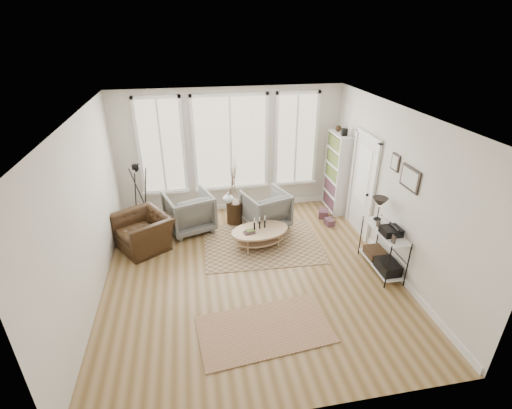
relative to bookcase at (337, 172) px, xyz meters
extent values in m
plane|color=#96774D|center=(-2.44, -2.23, -0.96)|extent=(5.50, 5.50, 0.00)
plane|color=white|center=(-2.44, -2.23, 1.94)|extent=(5.50, 5.50, 0.00)
cube|color=silver|center=(-2.44, 0.52, 0.49)|extent=(5.20, 0.04, 2.90)
cube|color=silver|center=(-2.44, -4.98, 0.49)|extent=(5.20, 0.04, 2.90)
cube|color=silver|center=(-5.04, -2.23, 0.49)|extent=(0.04, 5.50, 2.90)
cube|color=silver|center=(0.16, -2.23, 0.49)|extent=(0.04, 5.50, 2.90)
cube|color=white|center=(-2.44, 0.51, -0.90)|extent=(5.10, 0.04, 0.12)
cube|color=white|center=(0.15, -2.23, -0.90)|extent=(0.03, 5.40, 0.12)
cube|color=tan|center=(-2.44, 0.50, 0.69)|extent=(1.60, 0.03, 2.10)
cube|color=tan|center=(-3.99, 0.50, 0.69)|extent=(0.90, 0.03, 2.10)
cube|color=tan|center=(-0.89, 0.50, 0.69)|extent=(0.90, 0.03, 2.10)
cube|color=white|center=(-2.44, 0.48, 0.69)|extent=(1.74, 0.06, 2.24)
cube|color=white|center=(-3.99, 0.48, 0.69)|extent=(1.04, 0.06, 2.24)
cube|color=white|center=(-0.89, 0.48, 0.69)|extent=(1.04, 0.06, 2.24)
cube|color=white|center=(-2.44, 0.46, -0.39)|extent=(4.10, 0.12, 0.06)
cube|color=silver|center=(0.14, -1.08, 0.09)|extent=(0.04, 0.88, 2.10)
cube|color=white|center=(0.12, -1.08, 0.34)|extent=(0.01, 0.55, 1.20)
cube|color=white|center=(0.12, -1.57, 0.09)|extent=(0.06, 0.08, 2.18)
cube|color=white|center=(0.12, -0.59, 0.09)|extent=(0.06, 0.08, 2.18)
cube|color=white|center=(0.12, -1.08, 1.18)|extent=(0.06, 1.06, 0.08)
sphere|color=black|center=(0.09, -1.41, 0.04)|extent=(0.06, 0.06, 0.06)
cube|color=white|center=(-0.01, -0.41, -0.01)|extent=(0.30, 0.03, 1.90)
cube|color=white|center=(-0.01, 0.41, -0.01)|extent=(0.30, 0.03, 1.90)
cube|color=white|center=(0.14, 0.00, -0.01)|extent=(0.02, 0.85, 1.90)
cube|color=white|center=(-0.01, 0.00, -0.01)|extent=(0.30, 0.81, 1.90)
cube|color=maroon|center=(-0.01, 0.00, -0.01)|extent=(0.24, 0.75, 1.76)
cube|color=black|center=(-0.01, -0.20, 1.02)|extent=(0.12, 0.10, 0.16)
sphere|color=#352112|center=(-0.01, 0.15, 1.01)|extent=(0.14, 0.14, 0.14)
cube|color=white|center=(-0.06, -2.53, -0.84)|extent=(0.37, 1.07, 0.03)
cube|color=white|center=(-0.06, -2.53, -0.14)|extent=(0.37, 1.07, 0.02)
cylinder|color=black|center=(-0.24, -3.06, -0.53)|extent=(0.02, 0.02, 0.85)
cylinder|color=black|center=(0.12, -3.06, -0.53)|extent=(0.02, 0.02, 0.85)
cylinder|color=black|center=(-0.24, -2.00, -0.53)|extent=(0.02, 0.02, 0.85)
cylinder|color=black|center=(0.12, -2.00, -0.53)|extent=(0.02, 0.02, 0.85)
cylinder|color=black|center=(-0.06, -2.18, -0.08)|extent=(0.14, 0.14, 0.02)
cylinder|color=black|center=(-0.06, -2.18, 0.06)|extent=(0.02, 0.02, 0.30)
cone|color=black|center=(-0.06, -2.18, 0.26)|extent=(0.28, 0.28, 0.18)
cube|color=black|center=(-0.06, -2.68, -0.05)|extent=(0.32, 0.30, 0.13)
cube|color=black|center=(-0.06, -2.78, -0.73)|extent=(0.32, 0.45, 0.20)
cube|color=#352112|center=(-0.06, -2.31, -0.75)|extent=(0.32, 0.40, 0.16)
cube|color=black|center=(-0.16, -2.95, -0.04)|extent=(0.02, 0.10, 0.14)
cube|color=black|center=(-0.16, -2.41, -0.05)|extent=(0.02, 0.10, 0.12)
cube|color=black|center=(0.14, -2.63, 0.89)|extent=(0.03, 0.52, 0.38)
cube|color=silver|center=(0.13, -2.63, 0.89)|extent=(0.01, 0.44, 0.30)
cube|color=black|center=(0.14, -2.13, 0.99)|extent=(0.03, 0.24, 0.30)
cube|color=silver|center=(0.13, -2.13, 0.99)|extent=(0.01, 0.18, 0.24)
cube|color=brown|center=(-2.04, -1.28, -0.95)|extent=(2.44, 1.88, 0.01)
cube|color=brown|center=(-2.48, -3.63, -0.94)|extent=(2.06, 1.28, 0.01)
ellipsoid|color=tan|center=(-2.10, -1.33, -0.79)|extent=(1.12, 0.82, 0.03)
ellipsoid|color=tan|center=(-2.10, -1.33, -0.60)|extent=(1.31, 0.96, 0.04)
cylinder|color=tan|center=(-2.43, -1.52, -0.79)|extent=(0.03, 0.03, 0.34)
cylinder|color=tan|center=(-1.77, -1.52, -0.79)|extent=(0.03, 0.03, 0.34)
cylinder|color=tan|center=(-2.43, -1.14, -0.79)|extent=(0.03, 0.03, 0.34)
cylinder|color=tan|center=(-1.77, -1.14, -0.79)|extent=(0.03, 0.03, 0.34)
cylinder|color=black|center=(-2.21, -1.28, -0.49)|extent=(0.03, 0.03, 0.17)
cylinder|color=black|center=(-2.10, -1.28, -0.49)|extent=(0.03, 0.03, 0.17)
cylinder|color=black|center=(-1.99, -1.28, -0.49)|extent=(0.03, 0.03, 0.17)
cube|color=#244629|center=(-2.33, -1.42, -0.55)|extent=(0.21, 0.15, 0.06)
imported|color=slate|center=(-3.49, -0.39, -0.52)|extent=(1.18, 1.20, 0.87)
imported|color=slate|center=(-1.82, -0.53, -0.54)|extent=(1.13, 1.15, 0.83)
cylinder|color=#352112|center=(-2.48, -0.27, -0.69)|extent=(0.36, 0.36, 0.53)
imported|color=silver|center=(-2.62, -0.28, -0.30)|extent=(0.27, 0.27, 0.25)
imported|color=#352112|center=(-4.42, -0.92, -0.61)|extent=(1.40, 1.36, 0.70)
cylinder|color=black|center=(-4.50, -0.09, 0.40)|extent=(0.06, 0.06, 0.06)
cube|color=black|center=(-4.50, -0.09, 0.48)|extent=(0.16, 0.13, 0.10)
cylinder|color=black|center=(-4.50, -0.18, 0.48)|extent=(0.06, 0.08, 0.06)
cube|color=maroon|center=(-0.39, -0.37, -0.87)|extent=(0.29, 0.33, 0.17)
cube|color=maroon|center=(-0.39, -0.77, -0.88)|extent=(0.20, 0.25, 0.15)
camera|label=1|loc=(-3.35, -7.69, 3.20)|focal=26.00mm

